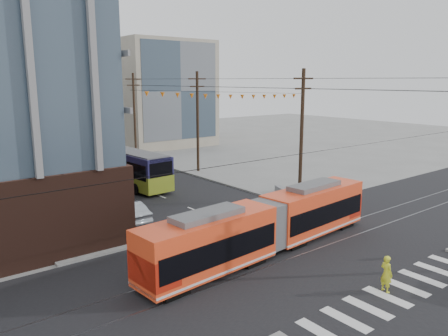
% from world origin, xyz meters
% --- Properties ---
extents(ground, '(160.00, 160.00, 0.00)m').
position_xyz_m(ground, '(0.00, 0.00, 0.00)').
color(ground, slate).
extents(bg_bldg_ne_near, '(14.00, 14.00, 16.00)m').
position_xyz_m(bg_bldg_ne_near, '(16.00, 48.00, 8.00)').
color(bg_bldg_ne_near, gray).
rests_on(bg_bldg_ne_near, ground).
extents(bg_bldg_ne_far, '(16.00, 16.00, 14.00)m').
position_xyz_m(bg_bldg_ne_far, '(18.00, 68.00, 7.00)').
color(bg_bldg_ne_far, '#8C99A5').
rests_on(bg_bldg_ne_far, ground).
extents(utility_pole_far, '(0.30, 0.30, 11.00)m').
position_xyz_m(utility_pole_far, '(8.50, 56.00, 5.50)').
color(utility_pole_far, black).
rests_on(utility_pole_far, ground).
extents(streetcar, '(17.45, 3.84, 3.34)m').
position_xyz_m(streetcar, '(-1.46, 4.58, 1.67)').
color(streetcar, '#F4441D').
rests_on(streetcar, ground).
extents(city_bus, '(3.73, 12.88, 3.60)m').
position_xyz_m(city_bus, '(-0.49, 25.70, 1.80)').
color(city_bus, '#232050').
rests_on(city_bus, ground).
extents(parked_car_silver, '(1.75, 4.76, 1.56)m').
position_xyz_m(parked_car_silver, '(-5.56, 14.79, 0.78)').
color(parked_car_silver, '#96A0A8').
rests_on(parked_car_silver, ground).
extents(parked_car_white, '(2.25, 5.26, 1.51)m').
position_xyz_m(parked_car_white, '(-5.47, 17.02, 0.76)').
color(parked_car_white, beige).
rests_on(parked_car_white, ground).
extents(parked_car_grey, '(3.43, 5.07, 1.29)m').
position_xyz_m(parked_car_grey, '(-5.67, 24.83, 0.65)').
color(parked_car_grey, slate).
rests_on(parked_car_grey, ground).
extents(pedestrian, '(0.56, 0.74, 1.84)m').
position_xyz_m(pedestrian, '(-0.38, -2.61, 0.92)').
color(pedestrian, yellow).
rests_on(pedestrian, ground).
extents(jersey_barrier, '(2.13, 3.69, 0.73)m').
position_xyz_m(jersey_barrier, '(8.30, 12.41, 0.36)').
color(jersey_barrier, '#5C5B62').
rests_on(jersey_barrier, ground).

